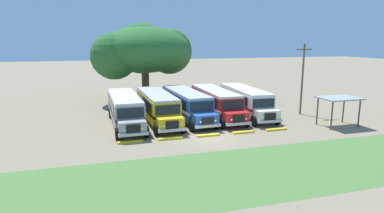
{
  "coord_description": "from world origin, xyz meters",
  "views": [
    {
      "loc": [
        -8.7,
        -24.39,
        7.93
      ],
      "look_at": [
        0.0,
        5.17,
        1.6
      ],
      "focal_mm": 30.34,
      "sensor_mm": 36.0,
      "label": 1
    }
  ],
  "objects": [
    {
      "name": "foreground_grass_strip",
      "position": [
        0.0,
        -7.43,
        0.0
      ],
      "size": [
        80.0,
        8.06,
        0.01
      ],
      "primitive_type": "cube",
      "color": "#4C7538",
      "rests_on": "ground_plane"
    },
    {
      "name": "curb_wheelstop_1",
      "position": [
        -3.24,
        0.37,
        0.07
      ],
      "size": [
        2.0,
        0.36,
        0.15
      ],
      "primitive_type": "cube",
      "color": "yellow",
      "rests_on": "ground_plane"
    },
    {
      "name": "parked_bus_slot_1",
      "position": [
        -3.13,
        6.61,
        1.58
      ],
      "size": [
        2.96,
        10.87,
        2.82
      ],
      "rotation": [
        0.0,
        0.0,
        -1.54
      ],
      "color": "yellow",
      "rests_on": "ground_plane"
    },
    {
      "name": "curb_wheelstop_2",
      "position": [
        0.0,
        0.37,
        0.07
      ],
      "size": [
        2.0,
        0.36,
        0.15
      ],
      "primitive_type": "cube",
      "color": "yellow",
      "rests_on": "ground_plane"
    },
    {
      "name": "parked_bus_slot_4",
      "position": [
        6.55,
        6.95,
        1.58
      ],
      "size": [
        3.1,
        10.89,
        2.82
      ],
      "rotation": [
        0.0,
        0.0,
        -1.62
      ],
      "color": "silver",
      "rests_on": "ground_plane"
    },
    {
      "name": "ground_plane",
      "position": [
        0.0,
        0.0,
        0.0
      ],
      "size": [
        220.0,
        220.0,
        0.0
      ],
      "primitive_type": "plane",
      "color": "#84755B"
    },
    {
      "name": "broad_shade_tree",
      "position": [
        -2.47,
        19.23,
        6.56
      ],
      "size": [
        13.64,
        11.82,
        10.31
      ],
      "color": "brown",
      "rests_on": "ground_plane"
    },
    {
      "name": "parked_bus_slot_2",
      "position": [
        -0.04,
        7.0,
        1.58
      ],
      "size": [
        3.2,
        10.91,
        2.82
      ],
      "rotation": [
        0.0,
        0.0,
        -1.51
      ],
      "color": "#23519E",
      "rests_on": "ground_plane"
    },
    {
      "name": "parked_bus_slot_3",
      "position": [
        3.17,
        6.98,
        1.58
      ],
      "size": [
        2.68,
        10.84,
        2.82
      ],
      "rotation": [
        0.0,
        0.0,
        -1.57
      ],
      "color": "red",
      "rests_on": "ground_plane"
    },
    {
      "name": "utility_pole",
      "position": [
        12.35,
        5.35,
        4.04
      ],
      "size": [
        1.8,
        0.2,
        7.57
      ],
      "color": "brown",
      "rests_on": "ground_plane"
    },
    {
      "name": "curb_wheelstop_4",
      "position": [
        6.48,
        0.37,
        0.07
      ],
      "size": [
        2.0,
        0.36,
        0.15
      ],
      "primitive_type": "cube",
      "color": "yellow",
      "rests_on": "ground_plane"
    },
    {
      "name": "curb_wheelstop_3",
      "position": [
        3.24,
        0.37,
        0.07
      ],
      "size": [
        2.0,
        0.36,
        0.15
      ],
      "primitive_type": "cube",
      "color": "yellow",
      "rests_on": "ground_plane"
    },
    {
      "name": "waiting_shelter",
      "position": [
        12.75,
        0.11,
        2.45
      ],
      "size": [
        3.6,
        2.6,
        2.72
      ],
      "color": "brown",
      "rests_on": "ground_plane"
    },
    {
      "name": "curb_wheelstop_0",
      "position": [
        -6.48,
        0.37,
        0.07
      ],
      "size": [
        2.0,
        0.36,
        0.15
      ],
      "primitive_type": "cube",
      "color": "yellow",
      "rests_on": "ground_plane"
    },
    {
      "name": "parked_bus_slot_0",
      "position": [
        -6.32,
        6.28,
        1.58
      ],
      "size": [
        2.89,
        10.87,
        2.82
      ],
      "rotation": [
        0.0,
        0.0,
        -1.55
      ],
      "color": "#9E9993",
      "rests_on": "ground_plane"
    }
  ]
}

